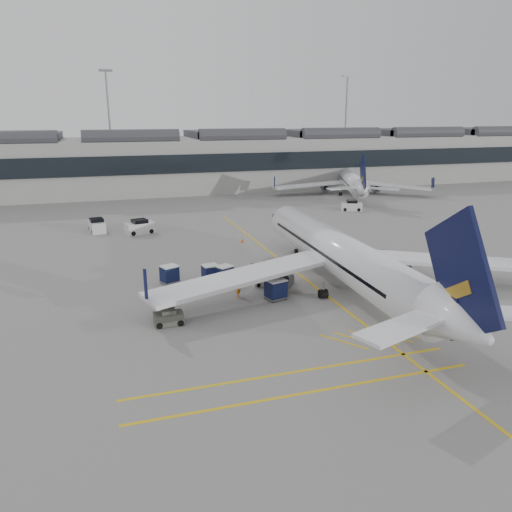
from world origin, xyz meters
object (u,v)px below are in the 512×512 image
object	(u,v)px
pushback_tug	(169,318)
ramp_agent_a	(239,288)
baggage_cart_a	(276,289)
belt_loader	(268,279)
ramp_agent_b	(252,273)
airliner_main	(342,256)

from	to	relation	value
pushback_tug	ramp_agent_a	bearing A→B (deg)	31.07
baggage_cart_a	ramp_agent_a	size ratio (longest dim) A/B	1.31
belt_loader	ramp_agent_b	bearing A→B (deg)	144.79
airliner_main	pushback_tug	xyz separation A→B (m)	(-16.62, -3.36, -2.61)
belt_loader	ramp_agent_a	size ratio (longest dim) A/B	2.64
airliner_main	pushback_tug	distance (m)	17.15
ramp_agent_a	belt_loader	bearing A→B (deg)	-14.92
airliner_main	baggage_cart_a	world-z (taller)	airliner_main
belt_loader	pushback_tug	xyz separation A→B (m)	(-10.51, -6.81, 0.06)
ramp_agent_a	ramp_agent_b	distance (m)	4.14
belt_loader	airliner_main	bearing A→B (deg)	-31.13
belt_loader	ramp_agent_a	distance (m)	4.45
baggage_cart_a	pushback_tug	xyz separation A→B (m)	(-9.84, -2.66, -0.43)
ramp_agent_a	pushback_tug	xyz separation A→B (m)	(-6.88, -4.26, -0.23)
airliner_main	belt_loader	distance (m)	7.50
belt_loader	ramp_agent_b	xyz separation A→B (m)	(-1.33, 0.88, 0.48)
ramp_agent_b	airliner_main	bearing A→B (deg)	142.26
baggage_cart_a	ramp_agent_b	size ratio (longest dim) A/B	1.05
belt_loader	baggage_cart_a	xyz separation A→B (m)	(-0.67, -4.15, 0.49)
airliner_main	ramp_agent_b	world-z (taller)	airliner_main
airliner_main	ramp_agent_a	world-z (taller)	airliner_main
ramp_agent_a	airliner_main	bearing A→B (deg)	-55.25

